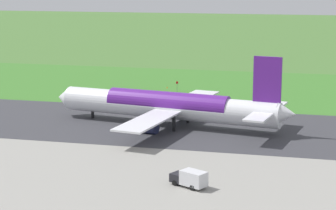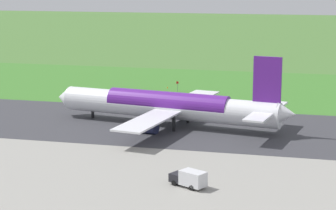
% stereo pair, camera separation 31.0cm
% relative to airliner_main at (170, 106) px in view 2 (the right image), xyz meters
% --- Properties ---
extents(ground_plane, '(800.00, 800.00, 0.00)m').
position_rel_airliner_main_xyz_m(ground_plane, '(-3.40, -0.06, -4.35)').
color(ground_plane, '#477233').
extents(runway_asphalt, '(600.00, 36.17, 0.06)m').
position_rel_airliner_main_xyz_m(runway_asphalt, '(-3.40, -0.06, -4.32)').
color(runway_asphalt, '#38383D').
rests_on(runway_asphalt, ground).
extents(grass_verge_foreground, '(600.00, 80.00, 0.04)m').
position_rel_airliner_main_xyz_m(grass_verge_foreground, '(-3.40, -40.79, -4.33)').
color(grass_verge_foreground, '#3C782B').
rests_on(grass_verge_foreground, ground).
extents(airliner_main, '(53.99, 44.39, 15.88)m').
position_rel_airliner_main_xyz_m(airliner_main, '(0.00, 0.00, 0.00)').
color(airliner_main, white).
rests_on(airliner_main, ground).
extents(service_truck_baggage, '(6.19, 4.64, 2.65)m').
position_rel_airliner_main_xyz_m(service_truck_baggage, '(-12.19, 37.59, -2.95)').
color(service_truck_baggage, black).
rests_on(service_truck_baggage, ground).
extents(no_stopping_sign, '(0.60, 0.10, 2.99)m').
position_rel_airliner_main_xyz_m(no_stopping_sign, '(7.23, -38.65, -2.59)').
color(no_stopping_sign, slate).
rests_on(no_stopping_sign, ground).
extents(traffic_cone_orange, '(0.40, 0.40, 0.55)m').
position_rel_airliner_main_xyz_m(traffic_cone_orange, '(11.33, -43.95, -4.08)').
color(traffic_cone_orange, orange).
rests_on(traffic_cone_orange, ground).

